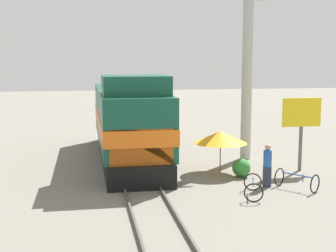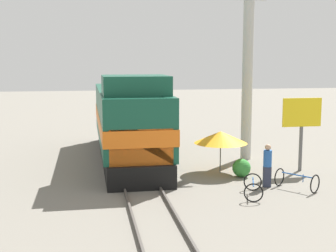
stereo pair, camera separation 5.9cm
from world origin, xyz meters
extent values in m
plane|color=slate|center=(0.00, 0.00, 0.00)|extent=(120.00, 120.00, 0.00)
cube|color=#4C4742|center=(-0.72, 0.00, 0.07)|extent=(0.08, 43.86, 0.15)
cube|color=#4C4742|center=(0.72, 0.00, 0.07)|extent=(0.08, 43.86, 0.15)
cube|color=black|center=(0.00, 4.63, 0.49)|extent=(2.80, 12.45, 0.99)
cube|color=#144C38|center=(0.00, 4.63, 2.33)|extent=(3.05, 11.96, 2.70)
cube|color=orange|center=(0.00, 4.63, 2.06)|extent=(3.09, 12.08, 0.70)
cube|color=orange|center=(0.00, -0.48, 1.73)|extent=(2.59, 1.74, 1.48)
cube|color=#144C38|center=(0.00, 0.89, 4.10)|extent=(2.87, 2.74, 0.84)
cylinder|color=#B2B2AD|center=(6.10, 3.61, 4.69)|extent=(0.55, 0.55, 9.37)
cylinder|color=#4C4C4C|center=(3.93, 0.93, 0.90)|extent=(0.05, 0.05, 1.80)
cone|color=orange|center=(3.93, 0.93, 1.67)|extent=(2.45, 2.45, 0.55)
cube|color=#595959|center=(7.75, 0.64, 1.05)|extent=(0.12, 0.12, 2.11)
cube|color=yellow|center=(7.75, 0.64, 2.78)|extent=(1.90, 0.08, 1.34)
sphere|color=#388C38|center=(4.64, -0.02, 0.41)|extent=(0.82, 0.82, 0.82)
cube|color=#2D3347|center=(5.13, -1.81, 0.43)|extent=(0.30, 0.20, 0.86)
cylinder|color=#2659A5|center=(5.13, -1.81, 1.20)|extent=(0.34, 0.34, 0.68)
sphere|color=tan|center=(5.13, -1.81, 1.67)|extent=(0.25, 0.25, 0.25)
torus|color=black|center=(6.64, -3.01, 0.38)|extent=(0.64, 0.48, 0.75)
torus|color=black|center=(5.71, -1.73, 0.38)|extent=(0.64, 0.48, 0.75)
cube|color=#194C99|center=(6.17, -2.37, 0.60)|extent=(0.82, 1.11, 0.04)
cylinder|color=#194C99|center=(6.34, -2.59, 0.51)|extent=(0.04, 0.04, 0.32)
torus|color=black|center=(4.35, -2.25, 0.36)|extent=(0.70, 0.28, 0.72)
torus|color=black|center=(3.85, -3.72, 0.36)|extent=(0.70, 0.28, 0.72)
cube|color=#194C99|center=(4.10, -2.98, 0.57)|extent=(0.47, 1.26, 0.04)
cylinder|color=#194C99|center=(4.19, -2.73, 0.49)|extent=(0.04, 0.04, 0.30)
camera|label=1|loc=(-2.17, -19.57, 5.23)|focal=50.00mm
camera|label=2|loc=(-2.11, -19.58, 5.23)|focal=50.00mm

